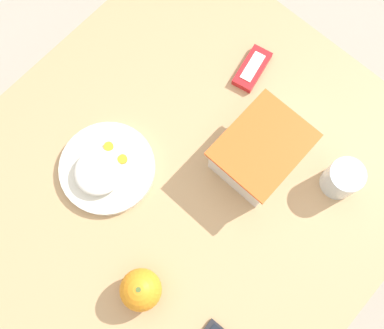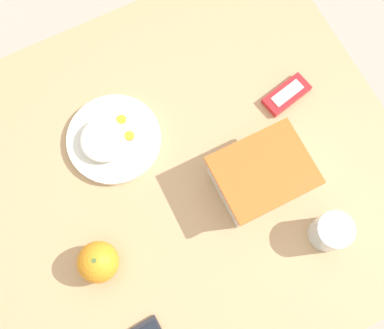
# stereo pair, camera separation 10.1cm
# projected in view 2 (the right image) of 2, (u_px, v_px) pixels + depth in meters

# --- Properties ---
(ground_plane) EXTENTS (10.00, 10.00, 0.00)m
(ground_plane) POSITION_uv_depth(u_px,v_px,m) (183.00, 225.00, 1.75)
(ground_plane) COLOR #B2A899
(table) EXTENTS (1.05, 0.94, 0.75)m
(table) POSITION_uv_depth(u_px,v_px,m) (177.00, 188.00, 1.13)
(table) COLOR tan
(table) RESTS_ON ground_plane
(food_container) EXTENTS (0.20, 0.16, 0.10)m
(food_container) POSITION_uv_depth(u_px,v_px,m) (261.00, 177.00, 0.98)
(food_container) COLOR white
(food_container) RESTS_ON table
(orange_fruit) EXTENTS (0.09, 0.09, 0.09)m
(orange_fruit) POSITION_uv_depth(u_px,v_px,m) (98.00, 262.00, 0.94)
(orange_fruit) COLOR orange
(orange_fruit) RESTS_ON table
(rice_plate) EXTENTS (0.22, 0.22, 0.05)m
(rice_plate) POSITION_uv_depth(u_px,v_px,m) (112.00, 138.00, 1.04)
(rice_plate) COLOR silver
(rice_plate) RESTS_ON table
(candy_bar) EXTENTS (0.12, 0.07, 0.02)m
(candy_bar) POSITION_uv_depth(u_px,v_px,m) (287.00, 95.00, 1.08)
(candy_bar) COLOR red
(candy_bar) RESTS_ON table
(drinking_glass) EXTENTS (0.08, 0.08, 0.08)m
(drinking_glass) POSITION_uv_depth(u_px,v_px,m) (331.00, 232.00, 0.96)
(drinking_glass) COLOR silver
(drinking_glass) RESTS_ON table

